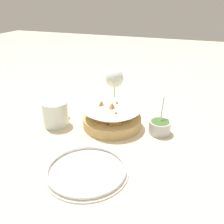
{
  "coord_description": "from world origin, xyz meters",
  "views": [
    {
      "loc": [
        -0.74,
        -0.29,
        0.44
      ],
      "look_at": [
        0.01,
        -0.02,
        0.06
      ],
      "focal_mm": 40.0,
      "sensor_mm": 36.0,
      "label": 1
    }
  ],
  "objects": [
    {
      "name": "beer_mug",
      "position": [
        -0.05,
        0.18,
        0.04
      ],
      "size": [
        0.13,
        0.09,
        0.09
      ],
      "color": "silver",
      "rests_on": "ground_plane"
    },
    {
      "name": "sauce_cup",
      "position": [
        0.02,
        -0.19,
        0.02
      ],
      "size": [
        0.08,
        0.08,
        0.12
      ],
      "color": "#B7B7BC",
      "rests_on": "ground_plane"
    },
    {
      "name": "ground_plane",
      "position": [
        0.0,
        0.0,
        0.0
      ],
      "size": [
        4.0,
        4.0,
        0.0
      ],
      "primitive_type": "plane",
      "color": "beige"
    },
    {
      "name": "side_plate",
      "position": [
        -0.26,
        -0.04,
        0.01
      ],
      "size": [
        0.23,
        0.23,
        0.01
      ],
      "color": "white",
      "rests_on": "ground_plane"
    },
    {
      "name": "wine_glass",
      "position": [
        0.21,
        0.04,
        0.11
      ],
      "size": [
        0.08,
        0.08,
        0.16
      ],
      "color": "silver",
      "rests_on": "ground_plane"
    },
    {
      "name": "food_basket",
      "position": [
        0.01,
        -0.02,
        0.03
      ],
      "size": [
        0.21,
        0.21,
        0.09
      ],
      "color": "tan",
      "rests_on": "ground_plane"
    }
  ]
}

